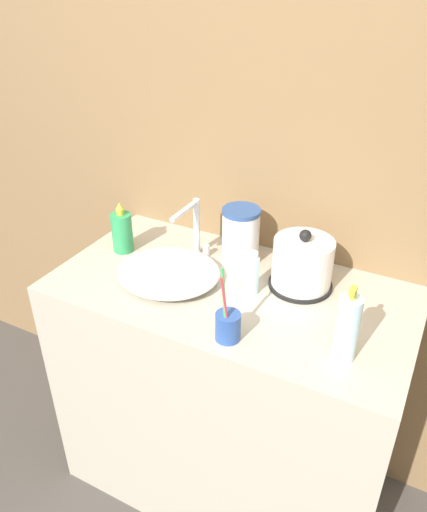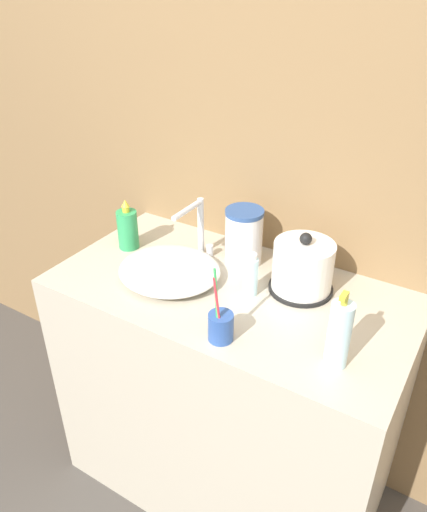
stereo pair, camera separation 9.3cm
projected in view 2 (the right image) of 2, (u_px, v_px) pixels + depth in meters
wall_back at (281, 139)px, 1.57m from camera, size 6.00×0.04×2.60m
vanity_counter at (227, 394)px, 1.77m from camera, size 1.12×0.58×0.91m
sink_basin at (169, 270)px, 1.58m from camera, size 0.33×0.30×0.06m
faucet at (198, 225)px, 1.65m from camera, size 0.06×0.16×0.20m
electric_kettle at (303, 269)px, 1.50m from camera, size 0.20×0.20×0.20m
toothbrush_cup at (221, 325)px, 1.32m from camera, size 0.07×0.07×0.22m
lotion_bottle at (339, 335)px, 1.21m from camera, size 0.06×0.06×0.22m
shampoo_bottle at (128, 229)px, 1.73m from camera, size 0.07×0.07×0.18m
mouthwash_bottle at (250, 275)px, 1.48m from camera, size 0.04×0.04×0.14m
water_pitcher at (244, 236)px, 1.63m from camera, size 0.13×0.13×0.19m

